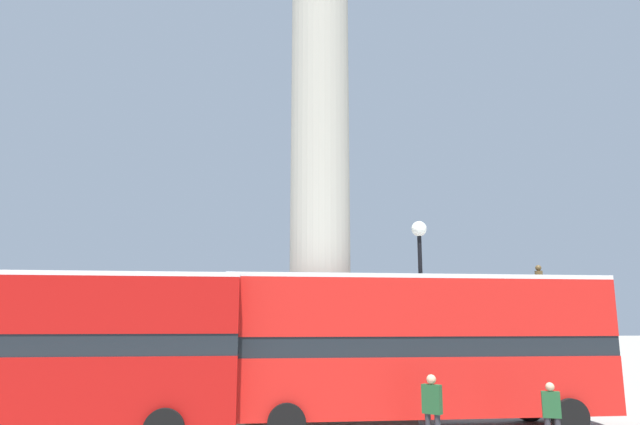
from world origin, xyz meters
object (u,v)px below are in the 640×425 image
pedestrian_near_lamp (552,413)px  bus_a (417,344)px  monument_column (320,176)px  bus_b (17,348)px  pedestrian_by_plinth (432,407)px  equestrian_statue (545,356)px  street_lamp (421,290)px

pedestrian_near_lamp → bus_a: bearing=-28.1°
monument_column → bus_a: size_ratio=1.91×
bus_b → pedestrian_by_plinth: bearing=-11.3°
monument_column → equestrian_statue: bearing=24.4°
monument_column → street_lamp: monument_column is taller
bus_a → pedestrian_near_lamp: bearing=-50.6°
bus_b → equestrian_statue: equestrian_statue is taller
pedestrian_near_lamp → pedestrian_by_plinth: size_ratio=0.90×
equestrian_statue → pedestrian_by_plinth: equestrian_statue is taller
equestrian_statue → pedestrian_by_plinth: size_ratio=3.18×
monument_column → pedestrian_near_lamp: bearing=-53.8°
bus_a → bus_b: bus_a is taller
monument_column → bus_a: bearing=-54.4°
street_lamp → pedestrian_near_lamp: 6.00m
street_lamp → bus_b: bearing=-171.1°
equestrian_statue → bus_a: bearing=-152.5°
monument_column → pedestrian_by_plinth: bearing=-73.1°
pedestrian_near_lamp → pedestrian_by_plinth: pedestrian_by_plinth is taller
pedestrian_by_plinth → pedestrian_near_lamp: bearing=37.2°
equestrian_statue → pedestrian_by_plinth: bearing=-146.5°
bus_a → pedestrian_by_plinth: bearing=-99.4°
pedestrian_by_plinth → bus_a: bearing=124.5°
bus_a → monument_column: bearing=128.3°
monument_column → pedestrian_by_plinth: size_ratio=11.93×
pedestrian_near_lamp → pedestrian_by_plinth: bearing=15.8°
bus_a → pedestrian_near_lamp: size_ratio=6.97×
bus_a → pedestrian_by_plinth: bus_a is taller
bus_b → bus_a: bearing=2.8°
pedestrian_by_plinth → equestrian_statue: bearing=95.7°
bus_b → pedestrian_by_plinth: size_ratio=6.44×
bus_a → bus_b: 10.92m
bus_a → street_lamp: 2.56m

